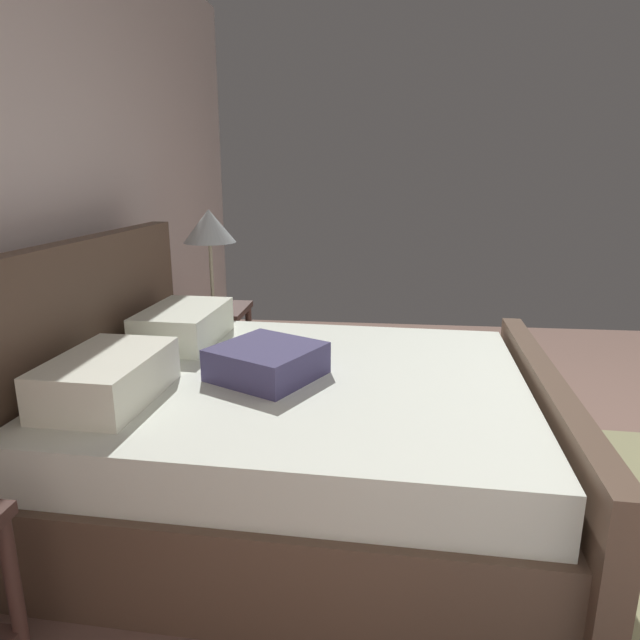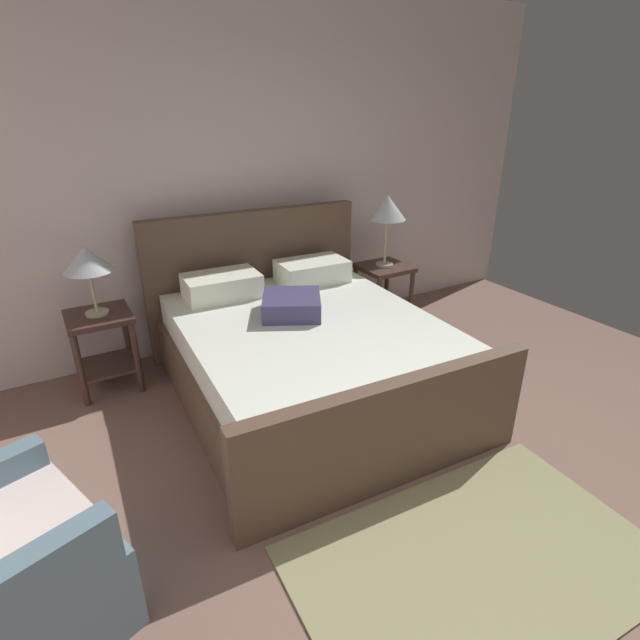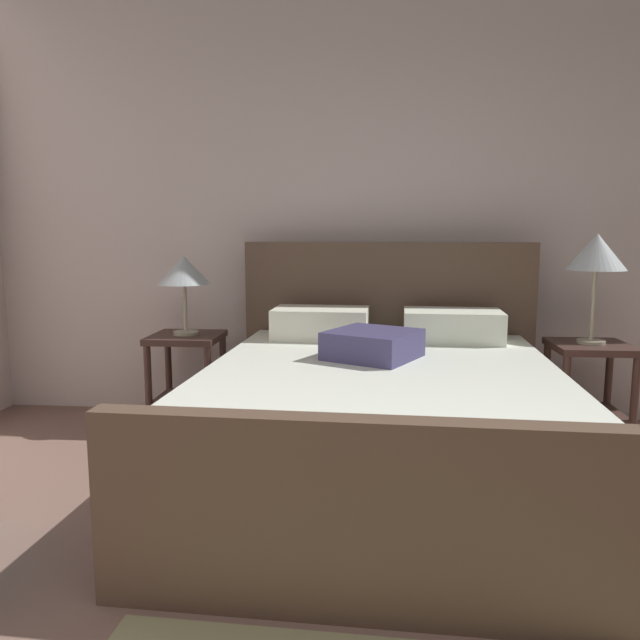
# 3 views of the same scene
# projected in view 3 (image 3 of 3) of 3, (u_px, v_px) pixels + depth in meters

# --- Properties ---
(wall_back) EXTENTS (5.91, 0.12, 2.89)m
(wall_back) POSITION_uv_depth(u_px,v_px,m) (416.00, 203.00, 4.02)
(wall_back) COLOR silver
(wall_back) RESTS_ON ground
(bed) EXTENTS (1.94, 2.25, 1.19)m
(bed) POSITION_uv_depth(u_px,v_px,m) (382.00, 416.00, 2.98)
(bed) COLOR brown
(bed) RESTS_ON ground
(nightstand_right) EXTENTS (0.44, 0.44, 0.60)m
(nightstand_right) POSITION_uv_depth(u_px,v_px,m) (589.00, 376.00, 3.57)
(nightstand_right) COLOR #472E28
(nightstand_right) RESTS_ON ground
(table_lamp_right) EXTENTS (0.34, 0.34, 0.64)m
(table_lamp_right) POSITION_uv_depth(u_px,v_px,m) (597.00, 254.00, 3.47)
(table_lamp_right) COLOR #B7B293
(table_lamp_right) RESTS_ON nightstand_right
(nightstand_left) EXTENTS (0.44, 0.44, 0.60)m
(nightstand_left) POSITION_uv_depth(u_px,v_px,m) (187.00, 364.00, 3.89)
(nightstand_left) COLOR #472E28
(nightstand_left) RESTS_ON ground
(table_lamp_left) EXTENTS (0.33, 0.33, 0.50)m
(table_lamp_left) POSITION_uv_depth(u_px,v_px,m) (184.00, 272.00, 3.80)
(table_lamp_left) COLOR #B7B293
(table_lamp_left) RESTS_ON nightstand_left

